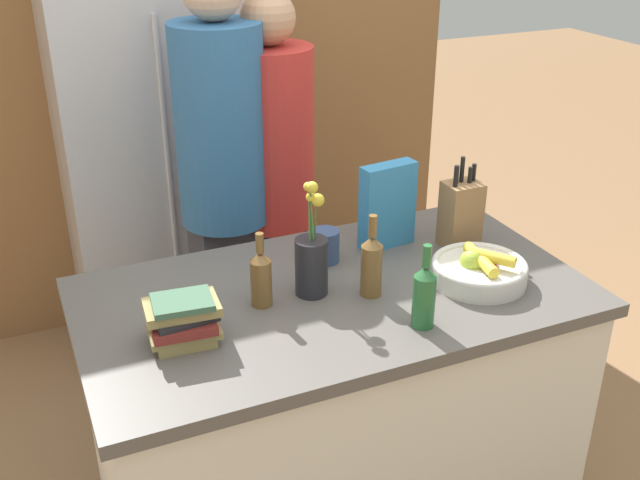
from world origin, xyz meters
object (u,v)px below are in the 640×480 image
cereal_box (387,206)px  book_stack (183,320)px  person_in_blue (273,187)px  bottle_vinegar (424,295)px  refrigerator (166,148)px  flower_vase (312,261)px  bottle_oil (372,264)px  fruit_bowl (479,269)px  person_at_sink (224,180)px  knife_block (461,214)px  coffee_mug (325,245)px  bottle_wine (261,277)px

cereal_box → book_stack: 0.80m
person_in_blue → bottle_vinegar: bearing=-67.6°
refrigerator → flower_vase: size_ratio=5.38×
flower_vase → bottle_oil: (0.15, -0.08, -0.01)m
fruit_bowl → person_in_blue: bearing=110.7°
cereal_box → book_stack: bearing=-158.9°
bottle_oil → person_at_sink: 0.80m
knife_block → book_stack: bearing=-168.8°
person_in_blue → flower_vase: bearing=-82.3°
flower_vase → book_stack: flower_vase is taller
cereal_box → coffee_mug: bearing=-174.7°
coffee_mug → bottle_vinegar: size_ratio=0.52×
fruit_bowl → bottle_vinegar: 0.32m
refrigerator → knife_block: (0.67, -1.22, 0.07)m
fruit_bowl → bottle_wine: size_ratio=1.28×
bottle_vinegar → person_at_sink: person_at_sink is taller
flower_vase → bottle_wine: 0.15m
bottle_oil → person_in_blue: 0.81m
fruit_bowl → person_at_sink: 0.99m
bottle_oil → bottle_wine: bearing=166.7°
coffee_mug → person_at_sink: size_ratio=0.07×
book_stack → bottle_wine: 0.26m
cereal_box → coffee_mug: 0.24m
coffee_mug → bottle_vinegar: bearing=-79.3°
flower_vase → bottle_wine: size_ratio=1.57×
refrigerator → book_stack: size_ratio=9.52×
coffee_mug → bottle_wine: 0.32m
book_stack → person_in_blue: (0.55, 0.83, -0.03)m
refrigerator → book_stack: 1.44m
bottle_oil → bottle_vinegar: bearing=-76.0°
refrigerator → flower_vase: refrigerator is taller
refrigerator → coffee_mug: size_ratio=15.08×
refrigerator → fruit_bowl: bearing=-67.7°
fruit_bowl → flower_vase: bearing=164.1°
flower_vase → person_at_sink: person_at_sink is taller
bottle_vinegar → fruit_bowl: bearing=27.3°
coffee_mug → person_at_sink: 0.55m
fruit_bowl → bottle_oil: bottle_oil is taller
cereal_box → person_at_sink: bearing=127.8°
coffee_mug → book_stack: book_stack is taller
refrigerator → coffee_mug: (0.23, -1.14, 0.01)m
refrigerator → bottle_wine: refrigerator is taller
bottle_vinegar → book_stack: bearing=163.2°
refrigerator → fruit_bowl: size_ratio=6.64×
coffee_mug → bottle_oil: (0.03, -0.25, 0.05)m
flower_vase → bottle_oil: flower_vase is taller
knife_block → cereal_box: bearing=155.4°
book_stack → person_at_sink: size_ratio=0.11×
coffee_mug → bottle_vinegar: bottle_vinegar is taller
book_stack → person_at_sink: bearing=65.9°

